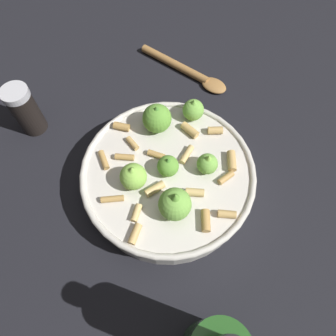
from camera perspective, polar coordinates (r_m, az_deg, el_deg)
name	(u,v)px	position (r m, az deg, el deg)	size (l,w,h in m)	color
ground_plane	(168,186)	(0.52, 0.00, -3.27)	(2.40, 2.40, 0.00)	black
cooking_pan	(168,176)	(0.49, 0.01, -1.42)	(0.27, 0.27, 0.11)	beige
pepper_shaker	(25,110)	(0.59, -24.82, 9.66)	(0.05, 0.05, 0.10)	black
wooden_spoon	(188,71)	(0.66, 3.72, 17.35)	(0.15, 0.17, 0.02)	#9E703D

